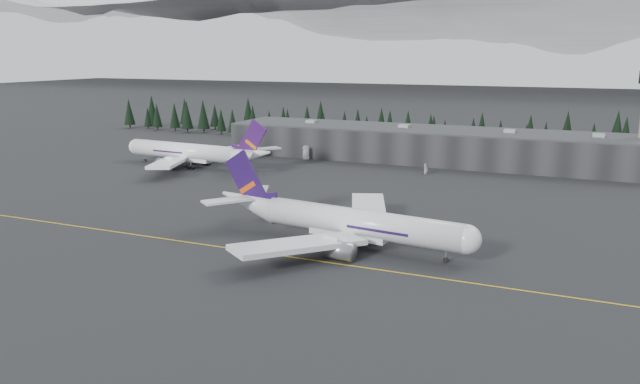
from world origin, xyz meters
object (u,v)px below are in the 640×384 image
at_px(gse_vehicle_a, 306,158).
at_px(gse_vehicle_b, 426,173).
at_px(jet_main, 339,220).
at_px(terminal, 429,145).
at_px(jet_parked, 195,153).

distance_m(gse_vehicle_a, gse_vehicle_b, 52.05).
distance_m(jet_main, gse_vehicle_b, 86.69).
relative_size(terminal, jet_parked, 2.47).
bearing_deg(gse_vehicle_b, gse_vehicle_a, -113.19).
bearing_deg(jet_main, jet_parked, 148.66).
distance_m(terminal, jet_parked, 89.13).
distance_m(jet_parked, gse_vehicle_b, 83.90).
relative_size(jet_main, jet_parked, 1.00).
xyz_separation_m(terminal, jet_main, (8.63, -114.45, -0.95)).
distance_m(jet_main, jet_parked, 107.00).
height_order(terminal, jet_parked, jet_parked).
xyz_separation_m(jet_parked, gse_vehicle_a, (30.46, 30.90, -4.58)).
bearing_deg(terminal, gse_vehicle_b, -77.51).
height_order(jet_main, gse_vehicle_a, jet_main).
bearing_deg(jet_main, terminal, 101.43).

